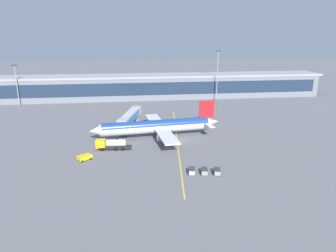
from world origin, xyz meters
TOP-DOWN VIEW (x-y plane):
  - ground_plane at (0.00, 0.00)m, footprint 700.00×700.00m
  - apron_lead_in_line at (-0.94, 2.00)m, footprint 9.65×79.49m
  - terminal_building at (-10.48, 74.84)m, footprint 207.98×18.32m
  - main_airliner at (-7.55, 4.71)m, footprint 45.47×36.08m
  - jet_bridge at (-16.26, 16.10)m, footprint 9.34×23.57m
  - fuel_tanker at (-22.62, -5.27)m, footprint 10.95×3.24m
  - pushback_tug at (-29.86, -12.70)m, footprint 4.42×4.11m
  - baggage_cart_0 at (-1.52, -25.50)m, footprint 2.02×2.88m
  - baggage_cart_1 at (1.63, -26.05)m, footprint 2.02×2.88m
  - baggage_cart_2 at (4.79, -26.60)m, footprint 2.02×2.88m
  - apron_light_mast_0 at (-71.37, 62.88)m, footprint 2.80×0.50m
  - apron_light_mast_1 at (30.59, 62.88)m, footprint 2.80×0.50m

SIDE VIEW (x-z plane):
  - ground_plane at x=0.00m, z-range 0.00..0.00m
  - apron_lead_in_line at x=-0.94m, z-range 0.00..0.01m
  - baggage_cart_0 at x=-1.52m, z-range 0.04..1.52m
  - baggage_cart_1 at x=1.63m, z-range 0.04..1.52m
  - baggage_cart_2 at x=4.79m, z-range 0.04..1.52m
  - pushback_tug at x=-29.86m, z-range 0.15..1.55m
  - fuel_tanker at x=-22.62m, z-range 0.12..3.37m
  - main_airliner at x=-7.55m, z-range -2.10..9.98m
  - jet_bridge at x=-16.26m, z-range 1.63..8.25m
  - terminal_building at x=-10.48m, z-range 0.02..12.97m
  - apron_light_mast_0 at x=-71.37m, z-range 1.93..22.37m
  - apron_light_mast_1 at x=30.59m, z-range 2.04..28.66m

